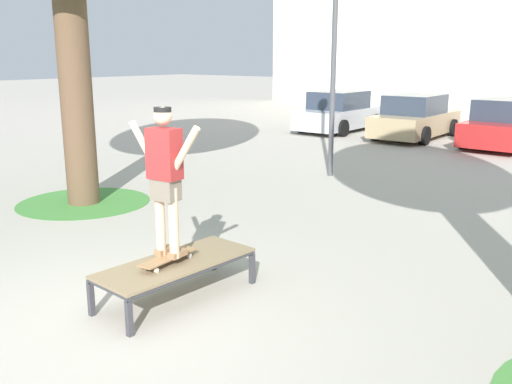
% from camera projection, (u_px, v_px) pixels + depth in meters
% --- Properties ---
extents(ground_plane, '(120.00, 120.00, 0.00)m').
position_uv_depth(ground_plane, '(120.00, 322.00, 6.01)').
color(ground_plane, '#B2AA9E').
extents(skate_box, '(0.89, 1.95, 0.46)m').
position_uv_depth(skate_box, '(176.00, 265.00, 6.51)').
color(skate_box, '#38383D').
rests_on(skate_box, ground).
extents(skateboard, '(0.27, 0.81, 0.09)m').
position_uv_depth(skateboard, '(168.00, 258.00, 6.40)').
color(skateboard, '#9E754C').
rests_on(skateboard, skate_box).
extents(skater, '(1.00, 0.31, 1.69)m').
position_uv_depth(skater, '(165.00, 172.00, 6.16)').
color(skater, beige).
rests_on(skater, skateboard).
extents(grass_patch_near_left, '(2.53, 2.53, 0.01)m').
position_uv_depth(grass_patch_near_left, '(84.00, 202.00, 10.92)').
color(grass_patch_near_left, '#47893D').
rests_on(grass_patch_near_left, ground).
extents(car_silver, '(1.93, 4.20, 1.50)m').
position_uv_depth(car_silver, '(340.00, 113.00, 21.16)').
color(car_silver, '#B7BABF').
rests_on(car_silver, ground).
extents(car_tan, '(1.95, 4.22, 1.50)m').
position_uv_depth(car_tan, '(415.00, 118.00, 19.30)').
color(car_tan, tan).
rests_on(car_tan, ground).
extents(car_red, '(2.02, 4.25, 1.50)m').
position_uv_depth(car_red, '(507.00, 125.00, 17.45)').
color(car_red, red).
rests_on(car_red, ground).
extents(light_post, '(0.36, 0.36, 5.83)m').
position_uv_depth(light_post, '(335.00, 7.00, 12.48)').
color(light_post, '#4C4C51').
rests_on(light_post, ground).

